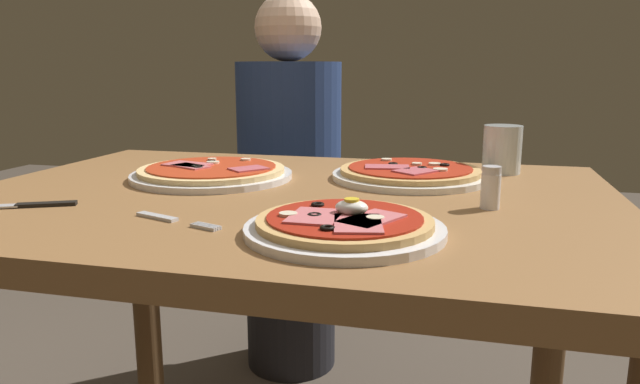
{
  "coord_description": "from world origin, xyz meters",
  "views": [
    {
      "loc": [
        0.31,
        -0.96,
        0.96
      ],
      "look_at": [
        0.09,
        -0.12,
        0.78
      ],
      "focal_mm": 32.86,
      "sensor_mm": 36.0,
      "label": 1
    }
  ],
  "objects_px": {
    "pizza_foreground": "(345,225)",
    "salt_shaker": "(491,188)",
    "water_glass_near": "(502,153)",
    "dining_table": "(285,257)",
    "pizza_across_right": "(410,173)",
    "diner_person": "(290,198)",
    "knife": "(20,205)",
    "pizza_across_left": "(212,173)",
    "fork": "(171,219)"
  },
  "relations": [
    {
      "from": "salt_shaker",
      "to": "pizza_across_right",
      "type": "bearing_deg",
      "value": 124.08
    },
    {
      "from": "pizza_across_left",
      "to": "diner_person",
      "type": "relative_size",
      "value": 0.27
    },
    {
      "from": "water_glass_near",
      "to": "salt_shaker",
      "type": "distance_m",
      "value": 0.34
    },
    {
      "from": "water_glass_near",
      "to": "fork",
      "type": "bearing_deg",
      "value": -132.11
    },
    {
      "from": "dining_table",
      "to": "pizza_across_right",
      "type": "bearing_deg",
      "value": 41.91
    },
    {
      "from": "pizza_across_right",
      "to": "water_glass_near",
      "type": "height_order",
      "value": "water_glass_near"
    },
    {
      "from": "pizza_across_right",
      "to": "fork",
      "type": "xyz_separation_m",
      "value": [
        -0.3,
        -0.41,
        -0.01
      ]
    },
    {
      "from": "water_glass_near",
      "to": "salt_shaker",
      "type": "relative_size",
      "value": 1.48
    },
    {
      "from": "dining_table",
      "to": "pizza_across_right",
      "type": "distance_m",
      "value": 0.3
    },
    {
      "from": "fork",
      "to": "dining_table",
      "type": "bearing_deg",
      "value": 66.47
    },
    {
      "from": "pizza_foreground",
      "to": "pizza_across_right",
      "type": "relative_size",
      "value": 0.87
    },
    {
      "from": "dining_table",
      "to": "salt_shaker",
      "type": "relative_size",
      "value": 17.09
    },
    {
      "from": "pizza_foreground",
      "to": "dining_table",
      "type": "bearing_deg",
      "value": 124.08
    },
    {
      "from": "pizza_foreground",
      "to": "pizza_across_left",
      "type": "distance_m",
      "value": 0.47
    },
    {
      "from": "salt_shaker",
      "to": "knife",
      "type": "bearing_deg",
      "value": -166.41
    },
    {
      "from": "pizza_foreground",
      "to": "diner_person",
      "type": "distance_m",
      "value": 1.08
    },
    {
      "from": "pizza_foreground",
      "to": "fork",
      "type": "bearing_deg",
      "value": 178.69
    },
    {
      "from": "pizza_across_right",
      "to": "salt_shaker",
      "type": "bearing_deg",
      "value": -55.92
    },
    {
      "from": "water_glass_near",
      "to": "fork",
      "type": "height_order",
      "value": "water_glass_near"
    },
    {
      "from": "pizza_across_left",
      "to": "knife",
      "type": "bearing_deg",
      "value": -122.18
    },
    {
      "from": "pizza_foreground",
      "to": "water_glass_near",
      "type": "distance_m",
      "value": 0.58
    },
    {
      "from": "salt_shaker",
      "to": "diner_person",
      "type": "height_order",
      "value": "diner_person"
    },
    {
      "from": "pizza_across_right",
      "to": "water_glass_near",
      "type": "relative_size",
      "value": 3.08
    },
    {
      "from": "dining_table",
      "to": "pizza_across_left",
      "type": "height_order",
      "value": "pizza_across_left"
    },
    {
      "from": "dining_table",
      "to": "knife",
      "type": "height_order",
      "value": "knife"
    },
    {
      "from": "pizza_foreground",
      "to": "salt_shaker",
      "type": "xyz_separation_m",
      "value": [
        0.19,
        0.2,
        0.02
      ]
    },
    {
      "from": "water_glass_near",
      "to": "knife",
      "type": "bearing_deg",
      "value": -145.77
    },
    {
      "from": "pizza_foreground",
      "to": "fork",
      "type": "xyz_separation_m",
      "value": [
        -0.26,
        0.01,
        -0.01
      ]
    },
    {
      "from": "pizza_across_left",
      "to": "pizza_across_right",
      "type": "bearing_deg",
      "value": 12.86
    },
    {
      "from": "dining_table",
      "to": "diner_person",
      "type": "height_order",
      "value": "diner_person"
    },
    {
      "from": "diner_person",
      "to": "pizza_across_left",
      "type": "bearing_deg",
      "value": 94.01
    },
    {
      "from": "diner_person",
      "to": "salt_shaker",
      "type": "bearing_deg",
      "value": 125.74
    },
    {
      "from": "pizza_across_left",
      "to": "fork",
      "type": "relative_size",
      "value": 2.07
    },
    {
      "from": "pizza_foreground",
      "to": "diner_person",
      "type": "bearing_deg",
      "value": 111.11
    },
    {
      "from": "pizza_foreground",
      "to": "diner_person",
      "type": "height_order",
      "value": "diner_person"
    },
    {
      "from": "pizza_across_right",
      "to": "knife",
      "type": "distance_m",
      "value": 0.69
    },
    {
      "from": "fork",
      "to": "knife",
      "type": "distance_m",
      "value": 0.27
    },
    {
      "from": "pizza_across_left",
      "to": "diner_person",
      "type": "height_order",
      "value": "diner_person"
    },
    {
      "from": "dining_table",
      "to": "knife",
      "type": "bearing_deg",
      "value": -150.68
    },
    {
      "from": "pizza_across_left",
      "to": "pizza_across_right",
      "type": "distance_m",
      "value": 0.39
    },
    {
      "from": "knife",
      "to": "diner_person",
      "type": "height_order",
      "value": "diner_person"
    },
    {
      "from": "pizza_foreground",
      "to": "knife",
      "type": "bearing_deg",
      "value": 177.32
    },
    {
      "from": "pizza_foreground",
      "to": "water_glass_near",
      "type": "bearing_deg",
      "value": 67.48
    },
    {
      "from": "pizza_across_left",
      "to": "diner_person",
      "type": "distance_m",
      "value": 0.7
    },
    {
      "from": "pizza_across_left",
      "to": "water_glass_near",
      "type": "height_order",
      "value": "water_glass_near"
    },
    {
      "from": "dining_table",
      "to": "water_glass_near",
      "type": "xyz_separation_m",
      "value": [
        0.38,
        0.3,
        0.16
      ]
    },
    {
      "from": "pizza_foreground",
      "to": "salt_shaker",
      "type": "distance_m",
      "value": 0.27
    },
    {
      "from": "dining_table",
      "to": "knife",
      "type": "relative_size",
      "value": 6.24
    },
    {
      "from": "pizza_foreground",
      "to": "water_glass_near",
      "type": "xyz_separation_m",
      "value": [
        0.22,
        0.53,
        0.03
      ]
    },
    {
      "from": "water_glass_near",
      "to": "diner_person",
      "type": "xyz_separation_m",
      "value": [
        -0.61,
        0.46,
        -0.23
      ]
    }
  ]
}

